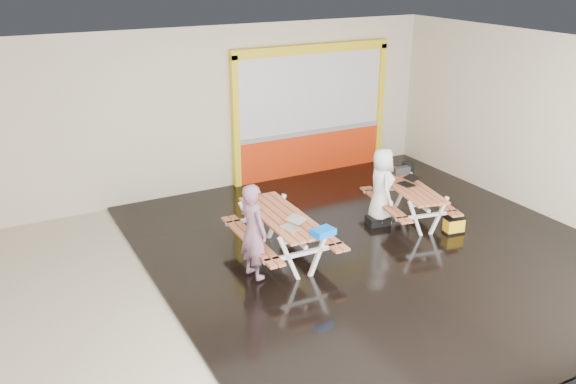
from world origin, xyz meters
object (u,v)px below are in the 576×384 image
picnic_table_right (409,195)px  person_right (381,186)px  laptop_left (292,225)px  laptop_right (408,182)px  dark_case (378,220)px  blue_pouch (323,232)px  fluke_bag (454,225)px  toolbox (401,170)px  person_left (253,231)px  picnic_table_left (282,226)px  backpack (406,173)px

picnic_table_right → person_right: bearing=159.5°
laptop_left → picnic_table_right: bearing=14.1°
laptop_right → dark_case: laptop_right is taller
laptop_left → blue_pouch: 0.54m
blue_pouch → fluke_bag: (3.01, 0.35, -0.67)m
picnic_table_right → toolbox: bearing=66.6°
dark_case → toolbox: bearing=31.0°
person_right → blue_pouch: 2.53m
person_left → laptop_left: person_left is taller
toolbox → fluke_bag: toolbox is taller
person_right → dark_case: bearing=148.6°
picnic_table_left → picnic_table_right: bearing=4.7°
toolbox → dark_case: bearing=-149.0°
toolbox → picnic_table_left: bearing=-164.3°
picnic_table_left → fluke_bag: picnic_table_left is taller
person_left → dark_case: 3.10m
laptop_right → backpack: 0.85m
person_left → person_right: 3.14m
blue_pouch → backpack: 3.75m
person_left → dark_case: (2.92, 0.74, -0.73)m
person_left → fluke_bag: person_left is taller
picnic_table_right → person_left: 3.62m
backpack → fluke_bag: backpack is taller
picnic_table_left → backpack: (3.38, 1.03, 0.04)m
picnic_table_right → toolbox: 0.75m
person_right → laptop_left: bearing=128.3°
person_left → dark_case: size_ratio=3.76×
backpack → dark_case: 1.47m
dark_case → laptop_left: bearing=-160.0°
person_right → fluke_bag: person_right is taller
picnic_table_right → fluke_bag: 1.00m
laptop_left → fluke_bag: bearing=-2.0°
laptop_right → toolbox: bearing=65.7°
toolbox → dark_case: 1.26m
blue_pouch → laptop_left: bearing=121.4°
person_left → laptop_left: (0.64, -0.09, 0.01)m
person_left → backpack: person_left is taller
laptop_left → toolbox: (3.20, 1.38, -0.05)m
laptop_left → dark_case: (2.29, 0.83, -0.74)m
person_left → person_right: person_left is taller
person_right → laptop_left: size_ratio=3.57×
dark_case → laptop_right: bearing=1.5°
dark_case → fluke_bag: bearing=-43.4°
backpack → dark_case: size_ratio=1.12×
person_right → backpack: size_ratio=3.19×
picnic_table_right → laptop_left: size_ratio=4.94×
fluke_bag → dark_case: bearing=136.6°
laptop_left → toolbox: 3.48m
person_left → toolbox: size_ratio=4.41×
person_left → blue_pouch: bearing=-133.2°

